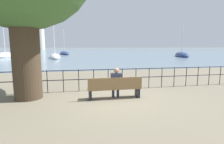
{
  "coord_description": "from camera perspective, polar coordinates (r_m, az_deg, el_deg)",
  "views": [
    {
      "loc": [
        -1.47,
        -6.84,
        2.1
      ],
      "look_at": [
        0.0,
        0.5,
        1.03
      ],
      "focal_mm": 28.0,
      "sensor_mm": 36.0,
      "label": 1
    }
  ],
  "objects": [
    {
      "name": "sailboat_2",
      "position": [
        41.9,
        21.75,
        5.12
      ],
      "size": [
        5.28,
        9.13,
        7.9
      ],
      "rotation": [
        0.0,
        0.0,
        -0.37
      ],
      "color": "navy",
      "rests_on": "ground_plane"
    },
    {
      "name": "park_bench",
      "position": [
        7.13,
        0.9,
        -5.28
      ],
      "size": [
        2.19,
        0.45,
        0.9
      ],
      "color": "brown",
      "rests_on": "ground_plane"
    },
    {
      "name": "seated_person_left",
      "position": [
        7.16,
        1.42,
        -3.15
      ],
      "size": [
        0.45,
        0.35,
        1.27
      ],
      "color": "#2D3347",
      "rests_on": "ground_plane"
    },
    {
      "name": "promenade_railing",
      "position": [
        8.53,
        -1.25,
        -1.35
      ],
      "size": [
        15.66,
        0.04,
        1.05
      ],
      "color": "black",
      "rests_on": "ground_plane"
    },
    {
      "name": "sailboat_0",
      "position": [
        35.4,
        -18.16,
        4.78
      ],
      "size": [
        3.26,
        9.16,
        8.35
      ],
      "rotation": [
        0.0,
        0.0,
        0.15
      ],
      "color": "white",
      "rests_on": "ground_plane"
    },
    {
      "name": "sailboat_3",
      "position": [
        42.52,
        -31.46,
        4.57
      ],
      "size": [
        2.6,
        7.04,
        8.81
      ],
      "rotation": [
        0.0,
        0.0,
        0.01
      ],
      "color": "white",
      "rests_on": "ground_plane"
    },
    {
      "name": "harbor_water",
      "position": [
        165.29,
        -10.92,
        7.27
      ],
      "size": [
        600.0,
        300.0,
        0.01
      ],
      "color": "slate",
      "rests_on": "ground_plane"
    },
    {
      "name": "ground_plane",
      "position": [
        7.3,
        0.78,
        -8.56
      ],
      "size": [
        1000.0,
        1000.0,
        0.0
      ],
      "primitive_type": "plane",
      "color": "#7A705B"
    },
    {
      "name": "sailboat_4",
      "position": [
        52.03,
        -15.28,
        5.86
      ],
      "size": [
        3.93,
        9.0,
        7.47
      ],
      "rotation": [
        0.0,
        0.0,
        0.2
      ],
      "color": "navy",
      "rests_on": "ground_plane"
    },
    {
      "name": "harbor_lighthouse",
      "position": [
        147.96,
        -22.31,
        12.0
      ],
      "size": [
        5.33,
        5.33,
        29.18
      ],
      "color": "silver",
      "rests_on": "ground_plane"
    }
  ]
}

